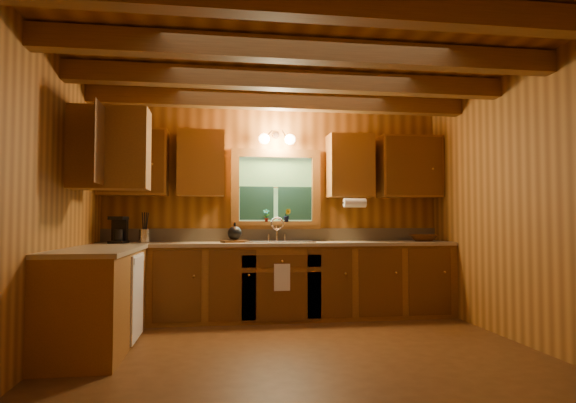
{
  "coord_description": "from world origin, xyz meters",
  "views": [
    {
      "loc": [
        -0.7,
        -4.07,
        1.14
      ],
      "look_at": [
        0.0,
        0.8,
        1.35
      ],
      "focal_mm": 29.89,
      "sensor_mm": 36.0,
      "label": 1
    }
  ],
  "objects_px": {
    "coffee_maker": "(119,230)",
    "cutting_board": "(235,241)",
    "sink": "(278,246)",
    "wicker_basket": "(424,238)"
  },
  "relations": [
    {
      "from": "coffee_maker",
      "to": "cutting_board",
      "type": "bearing_deg",
      "value": 11.05
    },
    {
      "from": "sink",
      "to": "coffee_maker",
      "type": "height_order",
      "value": "same"
    },
    {
      "from": "sink",
      "to": "cutting_board",
      "type": "xyz_separation_m",
      "value": [
        -0.52,
        -0.04,
        0.06
      ]
    },
    {
      "from": "sink",
      "to": "wicker_basket",
      "type": "height_order",
      "value": "sink"
    },
    {
      "from": "sink",
      "to": "cutting_board",
      "type": "distance_m",
      "value": 0.53
    },
    {
      "from": "cutting_board",
      "to": "wicker_basket",
      "type": "distance_m",
      "value": 2.34
    },
    {
      "from": "coffee_maker",
      "to": "sink",
      "type": "bearing_deg",
      "value": 12.47
    },
    {
      "from": "sink",
      "to": "coffee_maker",
      "type": "bearing_deg",
      "value": -178.63
    },
    {
      "from": "wicker_basket",
      "to": "sink",
      "type": "bearing_deg",
      "value": 179.34
    },
    {
      "from": "sink",
      "to": "coffee_maker",
      "type": "xyz_separation_m",
      "value": [
        -1.82,
        -0.04,
        0.19
      ]
    }
  ]
}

